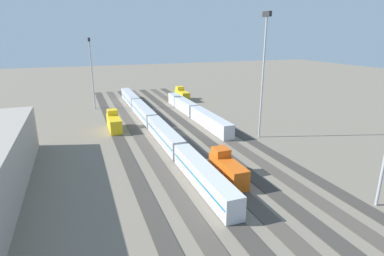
{
  "coord_description": "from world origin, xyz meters",
  "views": [
    {
      "loc": [
        -72.62,
        23.34,
        24.83
      ],
      "look_at": [
        -3.65,
        -2.52,
        2.5
      ],
      "focal_mm": 28.81,
      "sensor_mm": 36.0,
      "label": 1
    }
  ],
  "objects_px": {
    "train_on_track_1": "(194,111)",
    "light_mast_1": "(91,64)",
    "train_on_track_4": "(153,122)",
    "light_mast_0": "(264,61)",
    "train_on_track_3": "(227,169)",
    "train_on_track_6": "(114,122)",
    "train_on_track_0": "(182,95)"
  },
  "relations": [
    {
      "from": "train_on_track_3",
      "to": "train_on_track_6",
      "type": "xyz_separation_m",
      "value": [
        37.78,
        15.0,
        0.0
      ]
    },
    {
      "from": "train_on_track_4",
      "to": "train_on_track_0",
      "type": "xyz_separation_m",
      "value": [
        33.7,
        -20.0,
        0.14
      ]
    },
    {
      "from": "train_on_track_3",
      "to": "train_on_track_4",
      "type": "bearing_deg",
      "value": 8.08
    },
    {
      "from": "train_on_track_4",
      "to": "train_on_track_6",
      "type": "distance_m",
      "value": 10.33
    },
    {
      "from": "train_on_track_6",
      "to": "light_mast_0",
      "type": "distance_m",
      "value": 41.95
    },
    {
      "from": "train_on_track_4",
      "to": "light_mast_0",
      "type": "height_order",
      "value": "light_mast_0"
    },
    {
      "from": "train_on_track_0",
      "to": "light_mast_1",
      "type": "relative_size",
      "value": 0.42
    },
    {
      "from": "train_on_track_3",
      "to": "train_on_track_1",
      "type": "height_order",
      "value": "train_on_track_3"
    },
    {
      "from": "train_on_track_1",
      "to": "train_on_track_0",
      "type": "relative_size",
      "value": 4.72
    },
    {
      "from": "train_on_track_4",
      "to": "train_on_track_6",
      "type": "relative_size",
      "value": 9.56
    },
    {
      "from": "train_on_track_3",
      "to": "train_on_track_1",
      "type": "distance_m",
      "value": 43.46
    },
    {
      "from": "light_mast_0",
      "to": "light_mast_1",
      "type": "height_order",
      "value": "light_mast_0"
    },
    {
      "from": "train_on_track_0",
      "to": "train_on_track_4",
      "type": "bearing_deg",
      "value": 149.31
    },
    {
      "from": "train_on_track_4",
      "to": "train_on_track_1",
      "type": "distance_m",
      "value": 16.58
    },
    {
      "from": "train_on_track_3",
      "to": "light_mast_1",
      "type": "height_order",
      "value": "light_mast_1"
    },
    {
      "from": "train_on_track_1",
      "to": "light_mast_1",
      "type": "bearing_deg",
      "value": 49.43
    },
    {
      "from": "train_on_track_6",
      "to": "train_on_track_1",
      "type": "relative_size",
      "value": 0.21
    },
    {
      "from": "train_on_track_4",
      "to": "train_on_track_1",
      "type": "height_order",
      "value": "same"
    },
    {
      "from": "train_on_track_4",
      "to": "light_mast_1",
      "type": "distance_m",
      "value": 36.46
    },
    {
      "from": "train_on_track_6",
      "to": "train_on_track_0",
      "type": "bearing_deg",
      "value": -43.94
    },
    {
      "from": "train_on_track_1",
      "to": "light_mast_0",
      "type": "relative_size",
      "value": 1.58
    },
    {
      "from": "train_on_track_4",
      "to": "train_on_track_0",
      "type": "bearing_deg",
      "value": -30.69
    },
    {
      "from": "train_on_track_1",
      "to": "light_mast_1",
      "type": "distance_m",
      "value": 39.47
    },
    {
      "from": "train_on_track_3",
      "to": "light_mast_0",
      "type": "relative_size",
      "value": 0.33
    },
    {
      "from": "train_on_track_6",
      "to": "light_mast_1",
      "type": "bearing_deg",
      "value": 6.31
    },
    {
      "from": "train_on_track_0",
      "to": "train_on_track_1",
      "type": "bearing_deg",
      "value": 169.37
    },
    {
      "from": "train_on_track_3",
      "to": "light_mast_1",
      "type": "bearing_deg",
      "value": 15.3
    },
    {
      "from": "train_on_track_0",
      "to": "light_mast_1",
      "type": "height_order",
      "value": "light_mast_1"
    },
    {
      "from": "train_on_track_4",
      "to": "train_on_track_1",
      "type": "xyz_separation_m",
      "value": [
        7.07,
        -15.0,
        0.0
      ]
    },
    {
      "from": "train_on_track_4",
      "to": "light_mast_0",
      "type": "xyz_separation_m",
      "value": [
        -16.35,
        -23.53,
        16.81
      ]
    },
    {
      "from": "light_mast_0",
      "to": "train_on_track_0",
      "type": "bearing_deg",
      "value": 4.04
    },
    {
      "from": "train_on_track_1",
      "to": "light_mast_0",
      "type": "xyz_separation_m",
      "value": [
        -23.42,
        -8.53,
        16.81
      ]
    }
  ]
}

